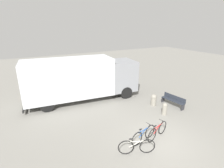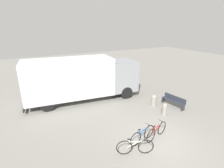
{
  "view_description": "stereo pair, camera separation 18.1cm",
  "coord_description": "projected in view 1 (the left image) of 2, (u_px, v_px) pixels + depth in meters",
  "views": [
    {
      "loc": [
        -5.83,
        -5.56,
        5.83
      ],
      "look_at": [
        -0.24,
        4.76,
        1.8
      ],
      "focal_mm": 28.0,
      "sensor_mm": 36.0,
      "label": 1
    },
    {
      "loc": [
        -5.67,
        -5.65,
        5.83
      ],
      "look_at": [
        -0.24,
        4.76,
        1.8
      ],
      "focal_mm": 28.0,
      "sensor_mm": 36.0,
      "label": 2
    }
  ],
  "objects": [
    {
      "name": "bollard_near_bench",
      "position": [
        165.0,
        108.0,
        11.75
      ],
      "size": [
        0.32,
        0.32,
        0.85
      ],
      "color": "gray",
      "rests_on": "ground"
    },
    {
      "name": "delivery_truck",
      "position": [
        81.0,
        78.0,
        13.62
      ],
      "size": [
        9.01,
        3.31,
        3.39
      ],
      "rotation": [
        0.0,
        0.0,
        -0.11
      ],
      "color": "silver",
      "rests_on": "ground"
    },
    {
      "name": "bollard_far_bench",
      "position": [
        154.0,
        99.0,
        13.11
      ],
      "size": [
        0.42,
        0.42,
        0.88
      ],
      "color": "gray",
      "rests_on": "ground"
    },
    {
      "name": "bicycle_near",
      "position": [
        137.0,
        146.0,
        8.18
      ],
      "size": [
        1.65,
        0.76,
        0.86
      ],
      "rotation": [
        0.0,
        0.0,
        -0.41
      ],
      "color": "black",
      "rests_on": "ground"
    },
    {
      "name": "park_bench",
      "position": [
        173.0,
        100.0,
        13.04
      ],
      "size": [
        0.64,
        1.88,
        0.8
      ],
      "rotation": [
        0.0,
        0.0,
        1.7
      ],
      "color": "#282D38",
      "rests_on": "ground"
    },
    {
      "name": "ground_plane",
      "position": [
        159.0,
        142.0,
        9.15
      ],
      "size": [
        60.0,
        60.0,
        0.0
      ],
      "primitive_type": "plane",
      "color": "gray"
    },
    {
      "name": "bicycle_far",
      "position": [
        157.0,
        131.0,
        9.37
      ],
      "size": [
        1.73,
        0.6,
        0.86
      ],
      "rotation": [
        0.0,
        0.0,
        0.27
      ],
      "color": "black",
      "rests_on": "ground"
    },
    {
      "name": "bicycle_middle",
      "position": [
        144.0,
        135.0,
        9.05
      ],
      "size": [
        1.76,
        0.5,
        0.86
      ],
      "rotation": [
        0.0,
        0.0,
        0.2
      ],
      "color": "black",
      "rests_on": "ground"
    }
  ]
}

